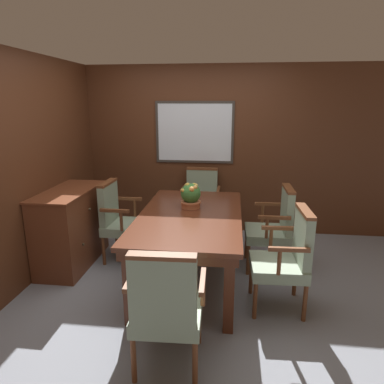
# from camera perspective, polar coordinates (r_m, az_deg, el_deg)

# --- Properties ---
(ground_plane) EXTENTS (14.00, 14.00, 0.00)m
(ground_plane) POSITION_cam_1_polar(r_m,az_deg,el_deg) (3.86, -2.07, -15.26)
(ground_plane) COLOR gray
(wall_back) EXTENTS (7.20, 0.08, 2.45)m
(wall_back) POSITION_cam_1_polar(r_m,az_deg,el_deg) (5.13, 0.85, 6.94)
(wall_back) COLOR #4C2816
(wall_back) RESTS_ON ground_plane
(wall_left) EXTENTS (0.06, 7.20, 2.45)m
(wall_left) POSITION_cam_1_polar(r_m,az_deg,el_deg) (4.02, -26.35, 3.11)
(wall_left) COLOR #4C2816
(wall_left) RESTS_ON ground_plane
(dining_table) EXTENTS (1.08, 1.90, 0.78)m
(dining_table) POSITION_cam_1_polar(r_m,az_deg,el_deg) (3.69, -0.28, -5.03)
(dining_table) COLOR #4C2314
(dining_table) RESTS_ON ground_plane
(chair_right_far) EXTENTS (0.51, 0.55, 0.99)m
(chair_right_far) POSITION_cam_1_polar(r_m,az_deg,el_deg) (4.13, 13.59, -5.38)
(chair_right_far) COLOR brown
(chair_right_far) RESTS_ON ground_plane
(chair_head_near) EXTENTS (0.56, 0.53, 0.99)m
(chair_head_near) POSITION_cam_1_polar(r_m,az_deg,el_deg) (2.56, -4.32, -18.35)
(chair_head_near) COLOR brown
(chair_head_near) RESTS_ON ground_plane
(chair_left_far) EXTENTS (0.52, 0.56, 0.99)m
(chair_left_far) POSITION_cam_1_polar(r_m,az_deg,el_deg) (4.35, -11.99, -4.25)
(chair_left_far) COLOR brown
(chair_left_far) RESTS_ON ground_plane
(chair_right_near) EXTENTS (0.52, 0.56, 0.99)m
(chair_right_near) POSITION_cam_1_polar(r_m,az_deg,el_deg) (3.38, 15.58, -10.22)
(chair_right_near) COLOR brown
(chair_right_near) RESTS_ON ground_plane
(chair_head_far) EXTENTS (0.56, 0.52, 0.99)m
(chair_head_far) POSITION_cam_1_polar(r_m,az_deg,el_deg) (5.01, 1.49, -1.37)
(chair_head_far) COLOR brown
(chair_head_far) RESTS_ON ground_plane
(potted_plant) EXTENTS (0.24, 0.23, 0.29)m
(potted_plant) POSITION_cam_1_polar(r_m,az_deg,el_deg) (3.82, -0.21, -0.64)
(potted_plant) COLOR #B2603D
(potted_plant) RESTS_ON dining_table
(sideboard_cabinet) EXTENTS (0.52, 1.10, 0.93)m
(sideboard_cabinet) POSITION_cam_1_polar(r_m,az_deg,el_deg) (4.39, -19.48, -5.59)
(sideboard_cabinet) COLOR brown
(sideboard_cabinet) RESTS_ON ground_plane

